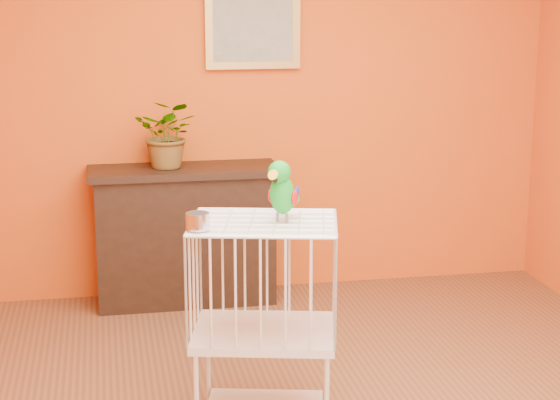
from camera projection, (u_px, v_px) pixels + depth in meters
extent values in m
plane|color=#D04B13|center=(253.00, 99.00, 6.16)|extent=(4.00, 0.00, 4.00)
cube|color=black|center=(185.00, 239.00, 6.07)|extent=(1.14, 0.38, 0.85)
cube|color=black|center=(184.00, 171.00, 5.97)|extent=(1.21, 0.44, 0.05)
cube|color=black|center=(188.00, 246.00, 5.91)|extent=(0.80, 0.02, 0.43)
cube|color=#4F161B|center=(149.00, 257.00, 6.00)|extent=(0.05, 0.17, 0.27)
cube|color=#374B25|center=(161.00, 256.00, 6.01)|extent=(0.05, 0.17, 0.27)
cube|color=#4F161B|center=(175.00, 255.00, 6.03)|extent=(0.05, 0.17, 0.27)
cube|color=#374B25|center=(189.00, 255.00, 6.05)|extent=(0.05, 0.17, 0.27)
cube|color=#4F161B|center=(204.00, 254.00, 6.07)|extent=(0.05, 0.17, 0.27)
imported|color=#26722D|center=(169.00, 142.00, 5.89)|extent=(0.52, 0.55, 0.34)
cube|color=#B2883F|center=(253.00, 30.00, 6.03)|extent=(0.62, 0.03, 0.50)
cube|color=gray|center=(253.00, 30.00, 6.01)|extent=(0.52, 0.01, 0.40)
cube|color=silver|center=(264.00, 333.00, 4.32)|extent=(0.74, 0.63, 0.04)
cube|color=silver|center=(264.00, 223.00, 4.20)|extent=(0.74, 0.63, 0.01)
cylinder|color=silver|center=(208.00, 362.00, 4.61)|extent=(0.02, 0.02, 0.45)
cylinder|color=silver|center=(326.00, 364.00, 4.59)|extent=(0.02, 0.02, 0.45)
cylinder|color=silver|center=(198.00, 221.00, 4.04)|extent=(0.10, 0.10, 0.07)
cylinder|color=#59544C|center=(278.00, 217.00, 4.21)|extent=(0.01, 0.01, 0.04)
cylinder|color=#59544C|center=(287.00, 218.00, 4.19)|extent=(0.01, 0.01, 0.04)
ellipsoid|color=#0C9529|center=(282.00, 195.00, 4.17)|extent=(0.18, 0.19, 0.21)
ellipsoid|color=#0C9529|center=(279.00, 172.00, 4.12)|extent=(0.14, 0.14, 0.10)
cone|color=orange|center=(275.00, 176.00, 4.08)|extent=(0.08, 0.08, 0.07)
cone|color=black|center=(276.00, 180.00, 4.10)|extent=(0.04, 0.04, 0.03)
sphere|color=black|center=(270.00, 170.00, 4.12)|extent=(0.01, 0.01, 0.01)
sphere|color=black|center=(285.00, 171.00, 4.09)|extent=(0.01, 0.01, 0.01)
ellipsoid|color=#A50C0C|center=(272.00, 195.00, 4.21)|extent=(0.05, 0.06, 0.07)
ellipsoid|color=navy|center=(295.00, 197.00, 4.16)|extent=(0.05, 0.06, 0.07)
cone|color=#0C9529|center=(288.00, 206.00, 4.25)|extent=(0.13, 0.15, 0.11)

